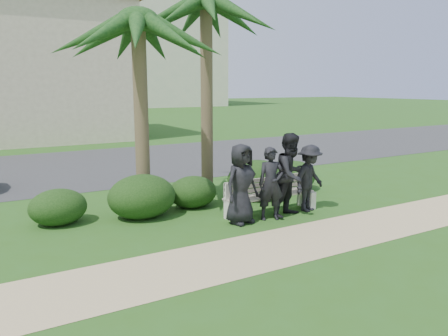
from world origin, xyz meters
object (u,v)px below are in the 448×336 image
Objects in this scene: man_a at (241,184)px; palm_right at (206,3)px; park_bench at (271,198)px; man_b at (271,184)px; man_c at (291,175)px; palm_left at (138,22)px; man_d at (309,178)px.

palm_right reaches higher than man_a.
park_bench is 1.42× the size of man_b.
park_bench is at bearing 110.21° from man_c.
palm_left reaches higher than park_bench.
park_bench is 1.45× the size of man_d.
man_c is (1.23, -0.09, 0.08)m from man_a.
park_bench is 5.28m from palm_right.
man_c is 0.31× the size of palm_right.
man_a reaches higher than man_d.
man_d is at bearing -19.01° from park_bench.
palm_left reaches higher than man_a.
man_d is at bearing -70.69° from palm_right.
man_c is at bearing 19.66° from man_b.
palm_left reaches higher than man_b.
man_c reaches higher than man_d.
palm_right is at bearing 92.37° from park_bench.
park_bench is 1.21× the size of man_c.
park_bench is 4.80m from palm_left.
man_c is 4.66m from palm_left.
palm_right is (-0.45, 3.05, 3.97)m from man_c.
park_bench is at bearing -86.27° from palm_right.
man_b is 0.85× the size of man_c.
palm_left is (-2.61, 2.09, 3.25)m from man_c.
park_bench is 0.43× the size of palm_left.
man_d is (0.59, 0.08, -0.15)m from man_c.
palm_left is (-2.34, 1.74, 3.81)m from park_bench.
man_a is 0.33× the size of palm_left.
man_d is 5.09m from palm_left.
palm_right is (-1.04, 2.97, 4.12)m from man_d.
man_b is 5.12m from palm_right.
palm_right is at bearing 62.37° from man_a.
palm_right reaches higher than man_c.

